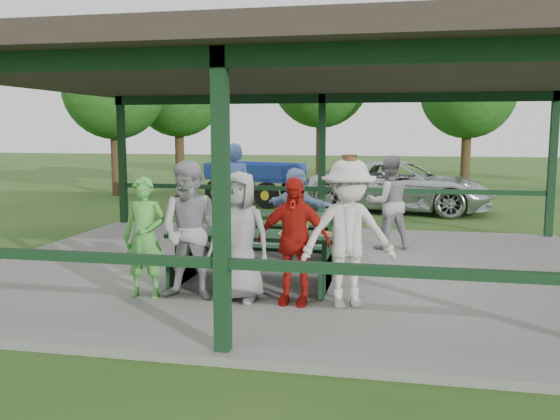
% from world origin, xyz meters
% --- Properties ---
extents(ground, '(90.00, 90.00, 0.00)m').
position_xyz_m(ground, '(0.00, 0.00, 0.00)').
color(ground, '#264C17').
rests_on(ground, ground).
extents(concrete_slab, '(10.00, 8.00, 0.10)m').
position_xyz_m(concrete_slab, '(0.00, 0.00, 0.05)').
color(concrete_slab, slate).
rests_on(concrete_slab, ground).
extents(pavilion_structure, '(10.60, 8.60, 3.24)m').
position_xyz_m(pavilion_structure, '(0.00, 0.00, 3.17)').
color(pavilion_structure, black).
rests_on(pavilion_structure, concrete_slab).
extents(picnic_table_near, '(2.46, 1.39, 0.75)m').
position_xyz_m(picnic_table_near, '(-0.31, -1.20, 0.57)').
color(picnic_table_near, black).
rests_on(picnic_table_near, concrete_slab).
extents(picnic_table_far, '(2.47, 1.39, 0.75)m').
position_xyz_m(picnic_table_far, '(-0.47, 0.80, 0.57)').
color(picnic_table_far, black).
rests_on(picnic_table_far, concrete_slab).
extents(table_setting, '(2.38, 0.45, 0.10)m').
position_xyz_m(table_setting, '(-0.29, -1.18, 0.88)').
color(table_setting, white).
rests_on(table_setting, picnic_table_near).
extents(contestant_green, '(0.61, 0.42, 1.61)m').
position_xyz_m(contestant_green, '(-1.58, -2.13, 0.90)').
color(contestant_green, green).
rests_on(contestant_green, concrete_slab).
extents(contestant_grey_left, '(0.88, 0.69, 1.82)m').
position_xyz_m(contestant_grey_left, '(-0.93, -2.10, 1.01)').
color(contestant_grey_left, '#959497').
rests_on(contestant_grey_left, concrete_slab).
extents(contestant_grey_mid, '(0.87, 0.60, 1.69)m').
position_xyz_m(contestant_grey_mid, '(-0.31, -2.04, 0.95)').
color(contestant_grey_mid, gray).
rests_on(contestant_grey_mid, concrete_slab).
extents(contestant_red, '(0.98, 0.47, 1.63)m').
position_xyz_m(contestant_red, '(0.41, -2.04, 0.92)').
color(contestant_red, '#B21710').
rests_on(contestant_red, concrete_slab).
extents(contestant_white_fedora, '(1.36, 1.04, 1.91)m').
position_xyz_m(contestant_white_fedora, '(1.10, -2.03, 1.03)').
color(contestant_white_fedora, beige).
rests_on(contestant_white_fedora, concrete_slab).
extents(spectator_lblue, '(1.48, 0.94, 1.52)m').
position_xyz_m(spectator_lblue, '(-0.19, 1.57, 0.86)').
color(spectator_lblue, '#8EAADC').
rests_on(spectator_lblue, concrete_slab).
extents(spectator_blue, '(0.80, 0.60, 1.96)m').
position_xyz_m(spectator_blue, '(-1.56, 2.13, 1.08)').
color(spectator_blue, '#3F5AA6').
rests_on(spectator_blue, concrete_slab).
extents(spectator_grey, '(1.04, 0.94, 1.75)m').
position_xyz_m(spectator_grey, '(1.51, 1.78, 0.97)').
color(spectator_grey, gray).
rests_on(spectator_grey, concrete_slab).
extents(pickup_truck, '(5.50, 3.20, 1.44)m').
position_xyz_m(pickup_truck, '(1.74, 7.87, 0.72)').
color(pickup_truck, silver).
rests_on(pickup_truck, ground).
extents(farm_trailer, '(3.96, 2.50, 1.39)m').
position_xyz_m(farm_trailer, '(-2.76, 8.75, 0.69)').
color(farm_trailer, navy).
rests_on(farm_trailer, ground).
extents(tree_far_left, '(3.62, 3.62, 5.66)m').
position_xyz_m(tree_far_left, '(-6.89, 13.00, 3.83)').
color(tree_far_left, '#2F1F13').
rests_on(tree_far_left, ground).
extents(tree_left, '(4.27, 4.27, 6.66)m').
position_xyz_m(tree_left, '(-1.76, 16.66, 4.52)').
color(tree_left, '#2F1F13').
rests_on(tree_left, ground).
extents(tree_mid, '(3.54, 3.54, 5.53)m').
position_xyz_m(tree_mid, '(4.13, 14.01, 3.74)').
color(tree_mid, '#2F1F13').
rests_on(tree_mid, ground).
extents(tree_edge_left, '(3.52, 3.52, 5.50)m').
position_xyz_m(tree_edge_left, '(-8.16, 10.13, 3.72)').
color(tree_edge_left, '#2F1F13').
rests_on(tree_edge_left, ground).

